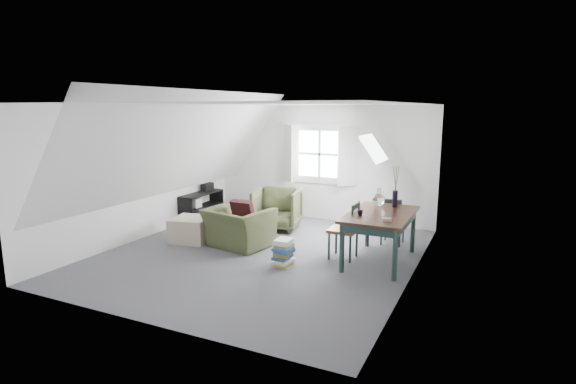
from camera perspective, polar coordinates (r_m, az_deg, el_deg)
The scene contains 24 objects.
floor at distance 7.69m, azimuth -3.49°, elevation -7.86°, with size 5.50×5.50×0.00m, color #525157.
ceiling at distance 7.30m, azimuth -3.72°, elevation 11.10°, with size 5.50×5.50×0.00m, color white.
wall_back at distance 9.87m, azimuth 4.12°, elevation 3.69°, with size 5.00×5.00×0.00m, color white.
wall_front at distance 5.20m, azimuth -18.37°, elevation -3.11°, with size 5.00×5.00×0.00m, color white.
wall_left at distance 8.86m, azimuth -17.94°, elevation 2.41°, with size 5.50×5.50×0.00m, color white.
wall_right at distance 6.58m, azimuth 15.86°, elevation -0.17°, with size 5.50×5.50×0.00m, color white.
slope_left at distance 8.18m, azimuth -13.25°, elevation 5.71°, with size 5.50×5.50×0.00m, color white.
slope_right at distance 6.72m, azimuth 8.05°, elevation 4.87°, with size 5.50×5.50×0.00m, color white.
dormer_window at distance 9.77m, azimuth 3.98°, elevation 4.81°, with size 1.71×0.35×1.30m.
skylight at distance 7.97m, azimuth 10.84°, elevation 5.46°, with size 0.55×0.75×0.04m, color white.
armchair_near at distance 8.14m, azimuth -6.23°, elevation -6.86°, with size 1.06×0.93×0.69m, color #404728.
armchair_far at distance 9.24m, azimuth -1.40°, elevation -4.66°, with size 0.89×0.91×0.83m, color #404728.
throw_pillow at distance 8.10m, azimuth -5.76°, elevation -2.43°, with size 0.41×0.12×0.41m, color #370F14.
ottoman at distance 8.55m, azimuth -12.15°, elevation -4.64°, with size 0.66×0.66×0.44m, color #B9A78D.
dining_table at distance 7.27m, azimuth 11.67°, elevation -3.45°, with size 0.96×1.60×0.80m.
demijohn at distance 7.68m, azimuth 11.44°, elevation -0.95°, with size 0.21×0.21×0.30m.
vase_twigs at distance 7.72m, azimuth 13.43°, elevation -0.74°, with size 0.09×0.10×0.69m.
cup at distance 7.02m, azimuth 9.13°, elevation -2.98°, with size 0.09×0.09×0.09m, color black.
paper_box at distance 6.77m, azimuth 12.45°, elevation -3.42°, with size 0.13×0.09×0.04m, color white.
dining_chair_far at distance 8.31m, azimuth 13.13°, elevation -3.48°, with size 0.41×0.41×0.86m.
dining_chair_near at distance 7.39m, azimuth 7.32°, elevation -4.72°, with size 0.44×0.44×0.94m.
media_shelf at distance 10.05m, azimuth -11.10°, elevation -2.00°, with size 0.39×1.18×0.61m.
electronics_box at distance 10.20m, azimuth -10.22°, elevation 0.61°, with size 0.18×0.25×0.20m, color black.
magazine_stack at distance 7.07m, azimuth -0.56°, elevation -7.70°, with size 0.32×0.38×0.42m.
Camera 1 is at (3.52, -6.39, 2.44)m, focal length 28.00 mm.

